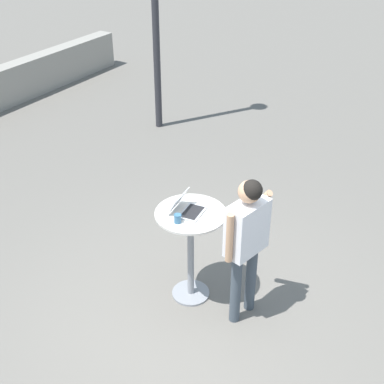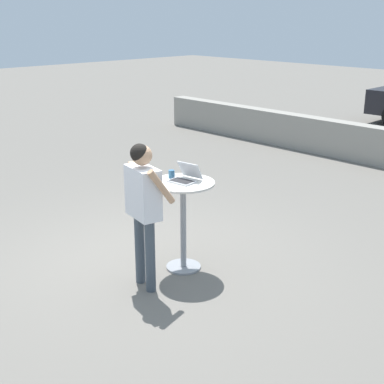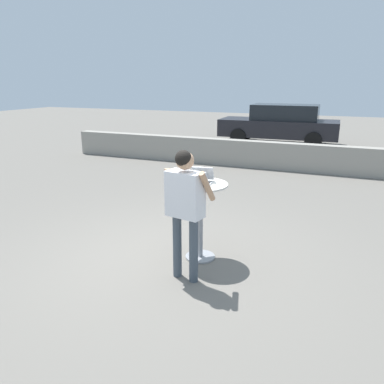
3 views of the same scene
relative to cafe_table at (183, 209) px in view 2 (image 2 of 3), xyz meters
name	(u,v)px [view 2 (image 2 of 3)]	position (x,y,z in m)	size (l,w,h in m)	color
ground_plane	(144,262)	(-0.46, -0.25, -0.75)	(50.00, 50.00, 0.00)	slate
cafe_table	(183,209)	(0.00, 0.00, 0.00)	(0.73, 0.73, 1.09)	gray
laptop	(185,177)	(-0.01, 0.04, 0.38)	(0.34, 0.35, 0.21)	#B7BABF
coffee_mug	(172,174)	(-0.21, 0.01, 0.38)	(0.11, 0.07, 0.09)	#336084
standing_person	(143,198)	(0.04, -0.62, 0.30)	(0.62, 0.34, 1.65)	#424C56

